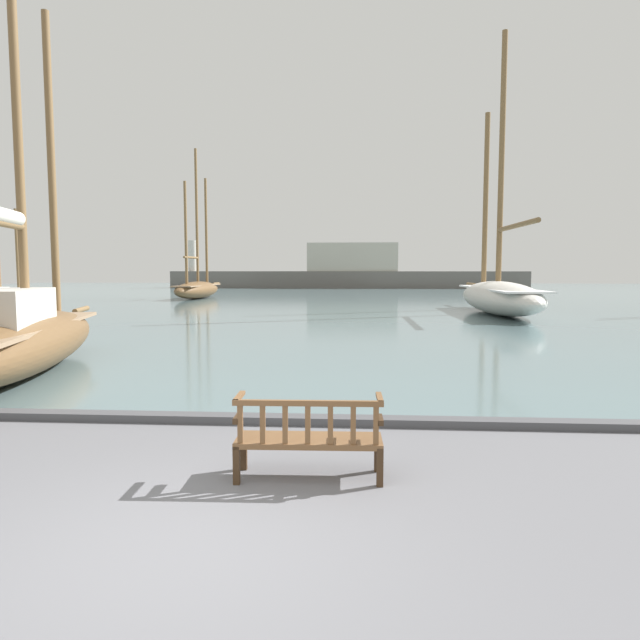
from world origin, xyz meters
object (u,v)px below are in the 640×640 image
object	(u,v)px
sailboat_centre_channel	(499,293)
sailboat_mid_port	(197,287)
sailboat_outer_starboard	(22,331)
park_bench	(309,437)

from	to	relation	value
sailboat_centre_channel	sailboat_mid_port	bearing A→B (deg)	144.71
sailboat_outer_starboard	sailboat_centre_channel	xyz separation A→B (m)	(13.98, 16.98, 0.12)
park_bench	sailboat_centre_channel	xyz separation A→B (m)	(7.39, 22.45, 0.63)
park_bench	sailboat_centre_channel	distance (m)	23.64
sailboat_outer_starboard	sailboat_centre_channel	world-z (taller)	sailboat_centre_channel
sailboat_mid_port	sailboat_outer_starboard	bearing A→B (deg)	-80.65
sailboat_centre_channel	sailboat_mid_port	distance (m)	23.26
sailboat_centre_channel	sailboat_mid_port	xyz separation A→B (m)	(-18.98, 13.44, -0.14)
park_bench	sailboat_centre_channel	bearing A→B (deg)	71.79
sailboat_outer_starboard	sailboat_centre_channel	size ratio (longest dim) A/B	0.73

